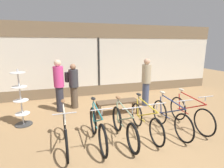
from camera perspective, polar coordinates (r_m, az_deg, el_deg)
The scene contains 13 objects.
ground_plane at distance 4.89m, azimuth 6.48°, elevation -15.51°, with size 24.00×24.00×0.00m, color #99754C.
shop_back_wall at distance 7.99m, azimuth -4.40°, elevation 7.96°, with size 12.00×0.08×3.20m.
bicycle_far_left at distance 4.26m, azimuth -15.00°, elevation -14.65°, with size 0.46×1.74×1.02m.
bicycle_left at distance 4.26m, azimuth -4.80°, elevation -14.10°, with size 0.46×1.73×1.04m.
bicycle_center_left at distance 4.38m, azimuth 3.86°, elevation -13.50°, with size 0.46×1.73×1.02m.
bicycle_center_right at distance 4.70m, azimuth 10.84°, elevation -11.67°, with size 0.46×1.75×1.02m.
bicycle_right at distance 5.01m, azimuth 18.46°, elevation -10.33°, with size 0.46×1.77×1.04m.
bicycle_far_right at distance 5.49m, azimuth 23.99°, elevation -8.70°, with size 0.46×1.77×1.05m.
accessory_rack at distance 5.66m, azimuth -27.51°, elevation -5.46°, with size 0.48×0.48×1.65m.
display_bench at distance 5.88m, azimuth 1.84°, elevation -6.34°, with size 1.40×0.44×0.47m.
customer_near_rack at distance 6.73m, azimuth 11.08°, elevation 0.97°, with size 0.48×0.48×1.81m.
customer_by_window at distance 6.50m, azimuth -12.51°, elevation -0.20°, with size 0.54×0.55×1.64m.
customer_mid_floor at distance 6.25m, azimuth -16.92°, elevation -0.20°, with size 0.36×0.36×1.82m.
Camera 1 is at (-1.78, -3.92, 2.32)m, focal length 28.00 mm.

